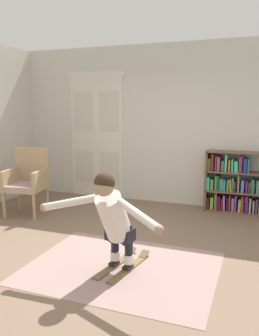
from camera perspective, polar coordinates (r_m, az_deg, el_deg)
ground_plane at (r=4.35m, az=-2.39°, el=-14.22°), size 7.20×7.20×0.00m
back_wall at (r=6.44m, az=6.65°, el=6.99°), size 6.00×0.10×2.90m
double_door at (r=6.91m, az=-5.42°, el=5.38°), size 1.22×0.05×2.45m
rug at (r=4.06m, az=-1.26°, el=-15.98°), size 2.09×1.62×0.01m
bookshelf at (r=6.18m, az=18.41°, el=-2.98°), size 1.45×0.30×1.04m
wicker_chair at (r=6.08m, az=-16.41°, el=-1.78°), size 0.70×0.70×1.10m
skis_pair at (r=4.07m, az=-1.03°, el=-15.57°), size 0.40×0.85×0.07m
person_skier at (r=3.67m, az=-2.80°, el=-7.73°), size 1.44×0.75×1.07m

